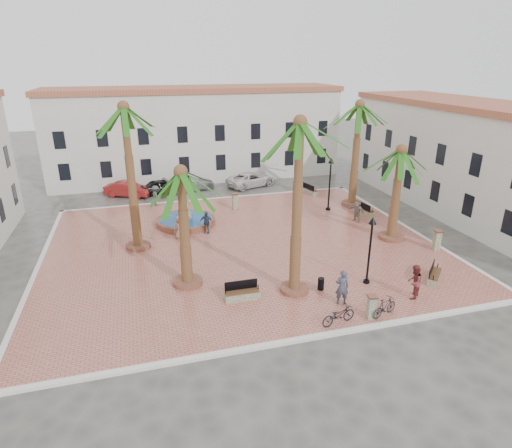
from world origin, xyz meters
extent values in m
plane|color=#56544F|center=(0.00, 0.00, 0.00)|extent=(120.00, 120.00, 0.00)
cube|color=#BB6858|center=(0.00, 0.00, 0.07)|extent=(26.00, 22.00, 0.15)
cube|color=silver|center=(0.00, 11.00, 0.08)|extent=(26.30, 0.30, 0.16)
cube|color=silver|center=(0.00, -11.00, 0.08)|extent=(26.30, 0.30, 0.16)
cube|color=silver|center=(13.00, 0.00, 0.08)|extent=(0.30, 22.30, 0.16)
cube|color=silver|center=(-13.00, 0.00, 0.08)|extent=(0.30, 22.30, 0.16)
cube|color=silver|center=(0.00, 20.00, 4.50)|extent=(30.00, 7.00, 9.00)
cube|color=#AB5B41|center=(0.00, 20.00, 9.25)|extent=(30.40, 7.40, 0.50)
cube|color=black|center=(-13.12, 16.52, 2.20)|extent=(1.00, 0.12, 1.60)
cube|color=black|center=(-9.38, 16.52, 2.20)|extent=(1.00, 0.12, 1.60)
cube|color=black|center=(-5.62, 16.52, 2.20)|extent=(1.00, 0.12, 1.60)
cube|color=black|center=(-1.88, 16.52, 2.20)|extent=(1.00, 0.12, 1.60)
cube|color=black|center=(1.88, 16.52, 2.20)|extent=(1.00, 0.12, 1.60)
cube|color=black|center=(5.62, 16.52, 2.20)|extent=(1.00, 0.12, 1.60)
cube|color=black|center=(9.38, 16.52, 2.20)|extent=(1.00, 0.12, 1.60)
cube|color=black|center=(13.12, 16.52, 2.20)|extent=(1.00, 0.12, 1.60)
cube|color=black|center=(-13.12, 16.52, 5.20)|extent=(1.00, 0.12, 1.60)
cube|color=black|center=(-9.38, 16.52, 5.20)|extent=(1.00, 0.12, 1.60)
cube|color=black|center=(-5.62, 16.52, 5.20)|extent=(1.00, 0.12, 1.60)
cube|color=black|center=(-1.88, 16.52, 5.20)|extent=(1.00, 0.12, 1.60)
cube|color=black|center=(1.88, 16.52, 5.20)|extent=(1.00, 0.12, 1.60)
cube|color=black|center=(5.62, 16.52, 5.20)|extent=(1.00, 0.12, 1.60)
cube|color=black|center=(9.38, 16.52, 5.20)|extent=(1.00, 0.12, 1.60)
cube|color=black|center=(13.12, 16.52, 5.20)|extent=(1.00, 0.12, 1.60)
cube|color=silver|center=(20.00, 2.00, 4.25)|extent=(7.00, 26.00, 8.50)
cube|color=#AB5B41|center=(20.00, 2.00, 8.75)|extent=(7.40, 26.40, 0.50)
cube|color=black|center=(16.54, -5.77, 2.20)|extent=(0.12, 1.00, 1.60)
cube|color=black|center=(16.54, -2.06, 2.20)|extent=(0.12, 1.00, 1.60)
cube|color=black|center=(16.54, 1.65, 2.20)|extent=(0.12, 1.00, 1.60)
cube|color=black|center=(16.54, 5.37, 2.20)|extent=(0.12, 1.00, 1.60)
cube|color=black|center=(16.54, 9.08, 2.20)|extent=(0.12, 1.00, 1.60)
cube|color=black|center=(16.54, 12.80, 2.20)|extent=(0.12, 1.00, 1.60)
cube|color=black|center=(16.54, -2.06, 5.20)|extent=(0.12, 1.00, 1.60)
cube|color=black|center=(16.54, 1.65, 5.20)|extent=(0.12, 1.00, 1.60)
cube|color=black|center=(16.54, 5.37, 5.20)|extent=(0.12, 1.00, 1.60)
cube|color=black|center=(16.54, 9.08, 5.20)|extent=(0.12, 1.00, 1.60)
cube|color=black|center=(16.54, 12.80, 5.20)|extent=(0.12, 1.00, 1.60)
cube|color=black|center=(-16.02, 6.00, 2.20)|extent=(0.12, 1.00, 1.60)
cube|color=black|center=(-16.02, 10.00, 2.20)|extent=(0.12, 1.00, 1.60)
cube|color=black|center=(-16.02, 10.00, 5.20)|extent=(0.12, 1.00, 1.60)
cylinder|color=brown|center=(-3.22, 5.16, 0.37)|extent=(4.55, 4.55, 0.43)
cylinder|color=#194C8C|center=(-3.22, 5.16, 0.56)|extent=(4.01, 4.01, 0.07)
cylinder|color=gray|center=(-3.22, 5.16, 0.58)|extent=(0.98, 0.98, 0.87)
cylinder|color=gray|center=(-3.22, 5.16, 1.45)|extent=(0.65, 0.65, 1.30)
sphere|color=gray|center=(-3.22, 5.16, 2.26)|extent=(0.48, 0.48, 0.48)
cylinder|color=brown|center=(-6.91, 1.52, 0.27)|extent=(1.65, 1.65, 0.25)
cylinder|color=brown|center=(-6.91, 1.52, 4.94)|extent=(0.53, 0.53, 9.09)
sphere|color=brown|center=(-6.91, 1.52, 9.48)|extent=(0.72, 0.72, 0.72)
cylinder|color=brown|center=(-4.32, -4.45, 0.28)|extent=(1.69, 1.69, 0.25)
cylinder|color=brown|center=(-4.32, -4.45, 3.57)|extent=(0.55, 0.55, 6.33)
sphere|color=brown|center=(-4.32, -4.45, 6.73)|extent=(0.74, 0.74, 0.74)
cylinder|color=brown|center=(1.26, -6.85, 0.27)|extent=(1.59, 1.59, 0.24)
cylinder|color=brown|center=(1.26, -6.85, 4.88)|extent=(0.52, 0.52, 8.98)
sphere|color=brown|center=(1.26, -6.85, 9.37)|extent=(0.70, 0.70, 0.70)
cylinder|color=brown|center=(10.55, -1.77, 0.28)|extent=(1.73, 1.73, 0.26)
cylinder|color=brown|center=(10.55, -1.77, 3.48)|extent=(0.56, 0.56, 6.14)
sphere|color=brown|center=(10.55, -1.77, 6.55)|extent=(0.76, 0.76, 0.76)
cylinder|color=brown|center=(11.39, 5.82, 0.28)|extent=(1.78, 1.78, 0.27)
cylinder|color=brown|center=(11.39, 5.82, 4.59)|extent=(0.58, 0.58, 8.34)
sphere|color=brown|center=(11.39, 5.82, 8.75)|extent=(0.78, 0.78, 0.78)
cube|color=gray|center=(-1.73, -6.93, 0.36)|extent=(1.90, 0.60, 0.42)
cube|color=#56351E|center=(-1.73, -6.93, 0.60)|extent=(1.79, 0.54, 0.06)
cube|color=black|center=(-1.73, -6.70, 0.89)|extent=(1.79, 0.07, 0.53)
cylinder|color=black|center=(-2.62, -6.92, 0.73)|extent=(0.05, 0.05, 0.32)
cylinder|color=black|center=(-0.84, -6.94, 0.73)|extent=(0.05, 0.05, 0.32)
cube|color=gray|center=(9.53, -7.94, 0.35)|extent=(1.70, 1.69, 0.41)
cube|color=#56351E|center=(9.53, -7.94, 0.59)|extent=(1.59, 1.58, 0.06)
cube|color=black|center=(9.37, -7.78, 0.86)|extent=(1.26, 1.26, 0.51)
cylinder|color=black|center=(8.92, -8.55, 0.71)|extent=(0.05, 0.05, 0.31)
cylinder|color=black|center=(10.14, -7.33, 0.71)|extent=(0.05, 0.05, 0.31)
cube|color=gray|center=(11.27, 3.35, 0.37)|extent=(0.96, 2.02, 0.43)
cube|color=#56351E|center=(11.27, 3.35, 0.61)|extent=(0.89, 1.90, 0.06)
cube|color=black|center=(11.04, 3.30, 0.90)|extent=(0.41, 1.81, 0.54)
cylinder|color=black|center=(11.45, 2.45, 0.74)|extent=(0.05, 0.05, 0.32)
cylinder|color=black|center=(11.09, 4.25, 0.74)|extent=(0.05, 0.05, 0.32)
cube|color=gray|center=(9.17, 9.93, 0.36)|extent=(0.99, 1.94, 0.41)
cube|color=#56351E|center=(9.17, 9.93, 0.59)|extent=(0.91, 1.82, 0.06)
cube|color=black|center=(8.95, 9.87, 0.87)|extent=(0.46, 1.71, 0.52)
cylinder|color=black|center=(9.38, 9.08, 0.72)|extent=(0.05, 0.05, 0.31)
cylinder|color=black|center=(8.97, 10.78, 0.72)|extent=(0.05, 0.05, 0.31)
cylinder|color=black|center=(5.58, -7.13, 0.23)|extent=(0.36, 0.36, 0.16)
cylinder|color=black|center=(5.58, -7.13, 2.04)|extent=(0.12, 0.12, 3.58)
cone|color=black|center=(5.58, -7.13, 3.98)|extent=(0.44, 0.44, 0.40)
sphere|color=beige|center=(5.58, -7.13, 3.83)|extent=(0.24, 0.24, 0.24)
cylinder|color=black|center=(8.84, 5.16, 0.24)|extent=(0.40, 0.40, 0.18)
cylinder|color=black|center=(8.84, 5.16, 2.26)|extent=(0.13, 0.13, 4.00)
cone|color=black|center=(8.84, 5.16, 4.43)|extent=(0.49, 0.49, 0.44)
sphere|color=beige|center=(8.84, 5.16, 4.26)|extent=(0.27, 0.27, 0.27)
cube|color=gray|center=(3.96, -10.40, 0.74)|extent=(0.42, 0.42, 1.18)
cube|color=brown|center=(3.96, -10.40, 1.38)|extent=(0.53, 0.53, 0.09)
cube|color=gray|center=(1.25, 7.53, 0.80)|extent=(0.44, 0.44, 1.29)
cube|color=brown|center=(1.25, 7.53, 1.49)|extent=(0.54, 0.54, 0.10)
cube|color=gray|center=(12.40, -4.28, 0.79)|extent=(0.46, 0.46, 1.29)
cube|color=brown|center=(12.40, -4.28, 1.49)|extent=(0.57, 0.57, 0.10)
cylinder|color=black|center=(2.74, -7.11, 0.50)|extent=(0.36, 0.36, 0.69)
imported|color=#3B4054|center=(3.17, -8.76, 1.12)|extent=(0.80, 0.63, 1.95)
imported|color=black|center=(2.20, -10.40, 0.64)|extent=(1.97, 1.01, 0.99)
imported|color=maroon|center=(7.12, -9.26, 1.11)|extent=(1.18, 1.16, 1.92)
imported|color=black|center=(4.72, -10.40, 0.66)|extent=(1.74, 1.03, 1.01)
imported|color=#9B7C5E|center=(-4.00, 2.21, 1.03)|extent=(0.96, 0.73, 1.75)
imported|color=#39485E|center=(-1.98, 2.87, 0.99)|extent=(1.07, 0.83, 1.69)
imported|color=#444549|center=(-5.14, 10.40, 1.04)|extent=(1.01, 1.30, 1.78)
imported|color=gray|center=(9.81, 2.00, 1.07)|extent=(1.13, 1.78, 1.83)
imported|color=black|center=(-4.31, 14.33, 0.70)|extent=(4.34, 2.38, 1.40)
imported|color=maroon|center=(-7.54, 14.29, 0.71)|extent=(4.53, 3.12, 1.41)
imported|color=#A3A2AA|center=(-1.65, 14.69, 0.72)|extent=(5.32, 3.10, 1.45)
imported|color=silver|center=(4.60, 14.46, 0.72)|extent=(5.72, 4.07, 1.45)
camera|label=1|loc=(-6.42, -26.28, 12.17)|focal=30.00mm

